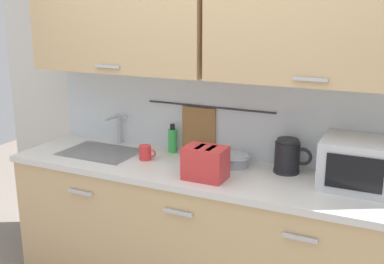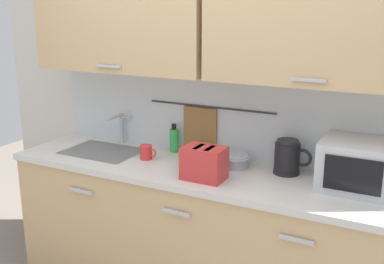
# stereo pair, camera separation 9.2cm
# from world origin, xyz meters

# --- Properties ---
(counter_unit) EXTENTS (2.53, 0.64, 0.90)m
(counter_unit) POSITION_xyz_m (-0.01, 0.30, 0.46)
(counter_unit) COLOR tan
(counter_unit) RESTS_ON ground
(back_wall_assembly) EXTENTS (3.70, 0.41, 2.50)m
(back_wall_assembly) POSITION_xyz_m (-0.00, 0.53, 1.52)
(back_wall_assembly) COLOR silver
(back_wall_assembly) RESTS_ON ground
(sink_faucet) EXTENTS (0.09, 0.17, 0.22)m
(sink_faucet) POSITION_xyz_m (-0.76, 0.53, 1.04)
(sink_faucet) COLOR #B2B5BA
(sink_faucet) RESTS_ON counter_unit
(microwave) EXTENTS (0.46, 0.35, 0.27)m
(microwave) POSITION_xyz_m (0.93, 0.41, 1.04)
(microwave) COLOR silver
(microwave) RESTS_ON counter_unit
(electric_kettle) EXTENTS (0.23, 0.16, 0.21)m
(electric_kettle) POSITION_xyz_m (0.49, 0.47, 1.00)
(electric_kettle) COLOR black
(electric_kettle) RESTS_ON counter_unit
(dish_soap_bottle) EXTENTS (0.06, 0.06, 0.20)m
(dish_soap_bottle) POSITION_xyz_m (-0.32, 0.54, 0.99)
(dish_soap_bottle) COLOR green
(dish_soap_bottle) RESTS_ON counter_unit
(mug_near_sink) EXTENTS (0.12, 0.08, 0.09)m
(mug_near_sink) POSITION_xyz_m (-0.40, 0.31, 0.95)
(mug_near_sink) COLOR red
(mug_near_sink) RESTS_ON counter_unit
(mixing_bowl) EXTENTS (0.21, 0.21, 0.08)m
(mixing_bowl) POSITION_xyz_m (0.17, 0.44, 0.94)
(mixing_bowl) COLOR #A5ADB7
(mixing_bowl) RESTS_ON counter_unit
(toaster) EXTENTS (0.26, 0.17, 0.19)m
(toaster) POSITION_xyz_m (0.09, 0.16, 1.00)
(toaster) COLOR red
(toaster) RESTS_ON counter_unit
(mug_by_kettle) EXTENTS (0.12, 0.08, 0.09)m
(mug_by_kettle) POSITION_xyz_m (-0.10, 0.49, 0.95)
(mug_by_kettle) COLOR silver
(mug_by_kettle) RESTS_ON counter_unit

